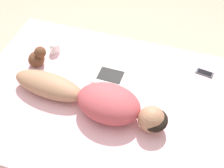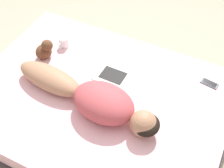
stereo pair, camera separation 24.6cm
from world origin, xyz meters
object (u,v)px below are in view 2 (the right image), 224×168
Objects in this scene: person at (92,98)px; cell_phone at (209,83)px; open_magazine at (119,67)px; coffee_mug at (64,42)px.

person is 0.97m from cell_phone.
coffee_mug is (-0.03, -0.57, 0.04)m from open_magazine.
coffee_mug reaches higher than open_magazine.
cell_phone is at bearing 103.20° from open_magazine.
cell_phone is at bearing 95.67° from coffee_mug.
person reaches higher than cell_phone.
coffee_mug is at bearing -125.48° from person.
coffee_mug is at bearing -75.23° from cell_phone.
person is 0.48m from open_magazine.
person is 10.17× the size of coffee_mug.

